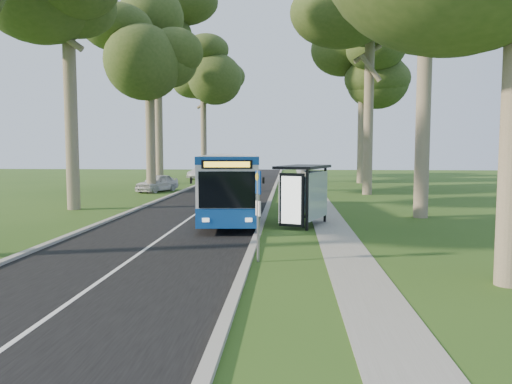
% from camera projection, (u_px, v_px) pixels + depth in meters
% --- Properties ---
extents(ground, '(120.00, 120.00, 0.00)m').
position_uv_depth(ground, '(257.00, 238.00, 18.50)').
color(ground, '#2B4B17').
rests_on(ground, ground).
extents(road, '(7.00, 100.00, 0.02)m').
position_uv_depth(road, '(207.00, 206.00, 28.67)').
color(road, black).
rests_on(road, ground).
extents(kerb_east, '(0.25, 100.00, 0.12)m').
position_uv_depth(kerb_east, '(268.00, 206.00, 28.43)').
color(kerb_east, '#9E9B93').
rests_on(kerb_east, ground).
extents(kerb_west, '(0.25, 100.00, 0.12)m').
position_uv_depth(kerb_west, '(148.00, 205.00, 28.90)').
color(kerb_west, '#9E9B93').
rests_on(kerb_west, ground).
extents(centre_line, '(0.12, 100.00, 0.00)m').
position_uv_depth(centre_line, '(207.00, 206.00, 28.67)').
color(centre_line, white).
rests_on(centre_line, road).
extents(footpath, '(1.50, 100.00, 0.02)m').
position_uv_depth(footpath, '(321.00, 207.00, 28.24)').
color(footpath, gray).
rests_on(footpath, ground).
extents(bus, '(3.34, 11.51, 3.01)m').
position_uv_depth(bus, '(232.00, 185.00, 24.08)').
color(bus, silver).
rests_on(bus, ground).
extents(bus_stop_sign, '(0.19, 0.37, 2.71)m').
position_uv_depth(bus_stop_sign, '(258.00, 205.00, 14.46)').
color(bus_stop_sign, gray).
rests_on(bus_stop_sign, ground).
extents(bus_shelter, '(2.58, 3.39, 2.59)m').
position_uv_depth(bus_shelter, '(307.00, 184.00, 20.95)').
color(bus_shelter, black).
rests_on(bus_shelter, ground).
extents(litter_bin, '(0.51, 0.51, 0.89)m').
position_uv_depth(litter_bin, '(290.00, 203.00, 26.17)').
color(litter_bin, black).
rests_on(litter_bin, ground).
extents(car_white, '(2.90, 4.28, 1.35)m').
position_uv_depth(car_white, '(157.00, 183.00, 38.18)').
color(car_white, silver).
rests_on(car_white, ground).
extents(car_silver, '(2.83, 4.41, 1.37)m').
position_uv_depth(car_silver, '(202.00, 173.00, 54.29)').
color(car_silver, '#A2A4AA').
rests_on(car_silver, ground).
extents(tree_west_c, '(5.20, 5.20, 15.92)m').
position_uv_depth(tree_west_c, '(149.00, 31.00, 35.96)').
color(tree_west_c, '#7A6B56').
rests_on(tree_west_c, ground).
extents(tree_west_d, '(5.20, 5.20, 17.11)m').
position_uv_depth(tree_west_d, '(158.00, 47.00, 45.96)').
color(tree_west_d, '#7A6B56').
rests_on(tree_west_d, ground).
extents(tree_west_e, '(5.20, 5.20, 14.77)m').
position_uv_depth(tree_west_e, '(203.00, 80.00, 55.88)').
color(tree_west_e, '#7A6B56').
rests_on(tree_west_e, ground).
extents(tree_east_c, '(5.20, 5.20, 15.50)m').
position_uv_depth(tree_east_c, '(370.00, 32.00, 34.94)').
color(tree_east_c, '#7A6B56').
rests_on(tree_east_c, ground).
extents(tree_east_d, '(5.20, 5.20, 15.08)m').
position_uv_depth(tree_east_d, '(362.00, 65.00, 46.82)').
color(tree_east_d, '#7A6B56').
rests_on(tree_east_d, ground).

